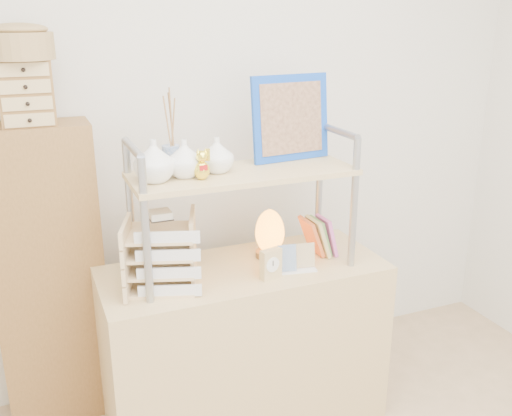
{
  "coord_description": "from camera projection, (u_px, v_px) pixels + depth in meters",
  "views": [
    {
      "loc": [
        -0.79,
        -0.85,
        1.76
      ],
      "look_at": [
        0.06,
        1.2,
        1.01
      ],
      "focal_mm": 40.0,
      "sensor_mm": 36.0,
      "label": 1
    }
  ],
  "objects": [
    {
      "name": "hutch",
      "position": [
        229.0,
        167.0,
        2.25
      ],
      "size": [
        0.9,
        0.34,
        0.78
      ],
      "color": "#989CA6",
      "rests_on": "desk"
    },
    {
      "name": "cabinet",
      "position": [
        50.0,
        278.0,
        2.48
      ],
      "size": [
        0.45,
        0.24,
        1.35
      ],
      "primitive_type": "cube",
      "rotation": [
        0.0,
        0.0,
        0.0
      ],
      "color": "brown",
      "rests_on": "ground"
    },
    {
      "name": "letter_tray",
      "position": [
        162.0,
        257.0,
        2.19
      ],
      "size": [
        0.32,
        0.31,
        0.32
      ],
      "color": "#DBBA83",
      "rests_on": "desk"
    },
    {
      "name": "desk_clock",
      "position": [
        271.0,
        264.0,
        2.29
      ],
      "size": [
        0.09,
        0.06,
        0.12
      ],
      "color": "tan",
      "rests_on": "desk"
    },
    {
      "name": "desk",
      "position": [
        244.0,
        345.0,
        2.52
      ],
      "size": [
        1.2,
        0.5,
        0.75
      ],
      "primitive_type": "cube",
      "color": "tan",
      "rests_on": "ground"
    },
    {
      "name": "salt_lamp",
      "position": [
        270.0,
        233.0,
        2.48
      ],
      "size": [
        0.14,
        0.13,
        0.22
      ],
      "color": "brown",
      "rests_on": "desk"
    },
    {
      "name": "drawer_chest",
      "position": [
        26.0,
        93.0,
        2.2
      ],
      "size": [
        0.2,
        0.16,
        0.25
      ],
      "color": "brown",
      "rests_on": "cabinet"
    },
    {
      "name": "postcard_stand",
      "position": [
        296.0,
        263.0,
        2.36
      ],
      "size": [
        0.18,
        0.07,
        0.12
      ],
      "color": "white",
      "rests_on": "desk"
    },
    {
      "name": "room_shell",
      "position": [
        360.0,
        43.0,
        1.4
      ],
      "size": [
        3.42,
        3.41,
        2.61
      ],
      "color": "silver",
      "rests_on": "ground"
    },
    {
      "name": "woven_basket",
      "position": [
        20.0,
        46.0,
        2.15
      ],
      "size": [
        0.25,
        0.25,
        0.1
      ],
      "primitive_type": "cylinder",
      "color": "olive",
      "rests_on": "drawer_chest"
    }
  ]
}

